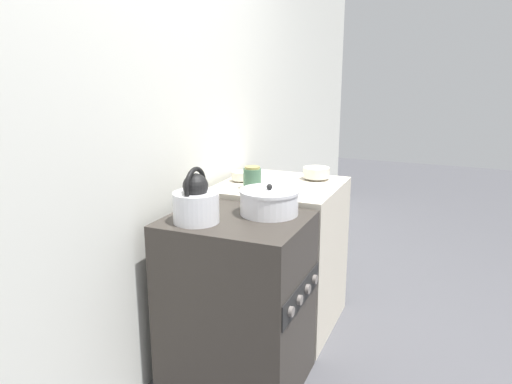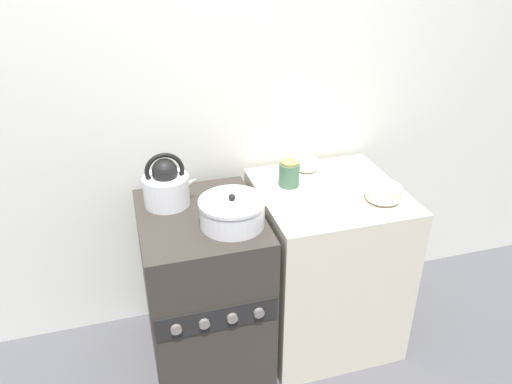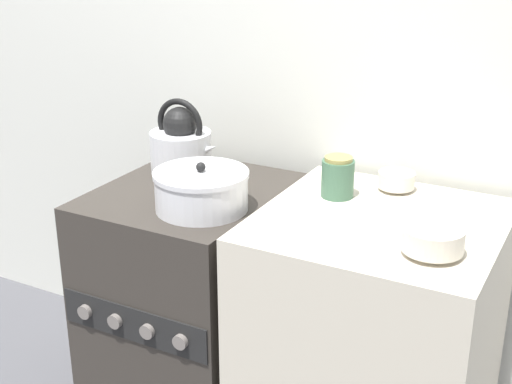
{
  "view_description": "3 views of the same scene",
  "coord_description": "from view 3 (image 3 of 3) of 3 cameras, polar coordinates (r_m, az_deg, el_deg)",
  "views": [
    {
      "loc": [
        -1.93,
        -0.6,
        1.49
      ],
      "look_at": [
        0.28,
        0.34,
        0.87
      ],
      "focal_mm": 35.0,
      "sensor_mm": 36.0,
      "label": 1
    },
    {
      "loc": [
        -0.28,
        -1.52,
        1.92
      ],
      "look_at": [
        0.25,
        0.31,
        0.9
      ],
      "focal_mm": 35.0,
      "sensor_mm": 36.0,
      "label": 2
    },
    {
      "loc": [
        1.15,
        -1.41,
        1.61
      ],
      "look_at": [
        0.25,
        0.28,
        0.87
      ],
      "focal_mm": 50.0,
      "sensor_mm": 36.0,
      "label": 3
    }
  ],
  "objects": [
    {
      "name": "cooking_pot",
      "position": [
        2.05,
        -4.39,
        0.13
      ],
      "size": [
        0.28,
        0.28,
        0.14
      ],
      "color": "silver",
      "rests_on": "stove"
    },
    {
      "name": "storage_jar",
      "position": [
        2.09,
        6.56,
        1.19
      ],
      "size": [
        0.1,
        0.1,
        0.12
      ],
      "color": "#3F664C",
      "rests_on": "counter"
    },
    {
      "name": "wall_back",
      "position": [
        2.45,
        -0.36,
        12.69
      ],
      "size": [
        7.0,
        0.06,
        2.5
      ],
      "color": "silver",
      "rests_on": "ground_plane"
    },
    {
      "name": "small_ceramic_bowl",
      "position": [
        2.17,
        11.18,
        0.95
      ],
      "size": [
        0.11,
        0.11,
        0.06
      ],
      "color": "beige",
      "rests_on": "counter"
    },
    {
      "name": "enamel_bowl",
      "position": [
        1.78,
        13.96,
        -3.7
      ],
      "size": [
        0.15,
        0.15,
        0.07
      ],
      "color": "beige",
      "rests_on": "counter"
    },
    {
      "name": "kettle",
      "position": [
        2.36,
        -6.0,
        3.8
      ],
      "size": [
        0.25,
        0.2,
        0.25
      ],
      "color": "silver",
      "rests_on": "stove"
    },
    {
      "name": "stove",
      "position": [
        2.39,
        -5.06,
        -9.03
      ],
      "size": [
        0.53,
        0.65,
        0.82
      ],
      "color": "#332D28",
      "rests_on": "ground_plane"
    },
    {
      "name": "counter",
      "position": [
        2.17,
        9.22,
        -12.38
      ],
      "size": [
        0.65,
        0.65,
        0.84
      ],
      "color": "beige",
      "rests_on": "ground_plane"
    }
  ]
}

